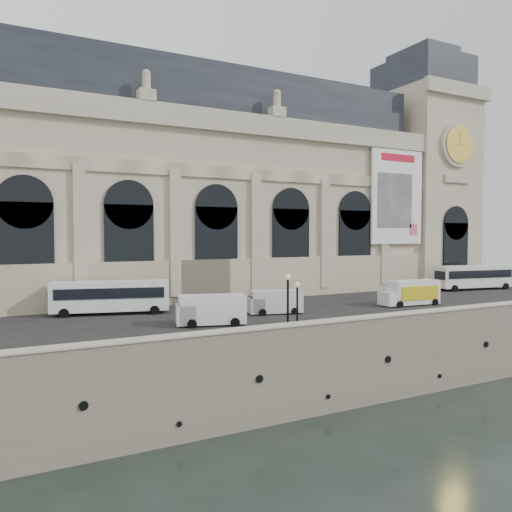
{
  "coord_description": "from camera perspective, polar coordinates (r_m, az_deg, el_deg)",
  "views": [
    {
      "loc": [
        -26.42,
        -31.06,
        13.99
      ],
      "look_at": [
        1.18,
        22.0,
        11.25
      ],
      "focal_mm": 35.0,
      "sensor_mm": 36.0,
      "label": 1
    }
  ],
  "objects": [
    {
      "name": "clock_pavilion",
      "position": [
        84.97,
        18.31,
        8.86
      ],
      "size": [
        13.0,
        14.72,
        36.7
      ],
      "color": "#C6B498",
      "rests_on": "quay"
    },
    {
      "name": "lamp_left",
      "position": [
        39.79,
        3.66,
        -5.49
      ],
      "size": [
        0.49,
        0.49,
        4.78
      ],
      "color": "black",
      "rests_on": "quay"
    },
    {
      "name": "parapet",
      "position": [
        41.89,
        12.27,
        -7.57
      ],
      "size": [
        160.0,
        1.4,
        1.21
      ],
      "color": "gray",
      "rests_on": "quay"
    },
    {
      "name": "van_c",
      "position": [
        49.36,
        1.92,
        -5.28
      ],
      "size": [
        5.6,
        3.17,
        2.35
      ],
      "color": "silver",
      "rests_on": "quay"
    },
    {
      "name": "street",
      "position": [
        52.84,
        2.88,
        -6.04
      ],
      "size": [
        160.0,
        24.0,
        0.06
      ],
      "primitive_type": "cube",
      "color": "#2D2D2D",
      "rests_on": "quay"
    },
    {
      "name": "bus_right",
      "position": [
        76.53,
        23.69,
        -2.14
      ],
      "size": [
        11.93,
        4.28,
        3.45
      ],
      "color": "white",
      "rests_on": "quay"
    },
    {
      "name": "ground",
      "position": [
        43.11,
        12.72,
        -16.38
      ],
      "size": [
        260.0,
        260.0,
        0.0
      ],
      "primitive_type": "plane",
      "color": "black",
      "rests_on": "ground"
    },
    {
      "name": "box_truck",
      "position": [
        57.7,
        17.23,
        -4.06
      ],
      "size": [
        7.04,
        2.9,
        2.78
      ],
      "color": "white",
      "rests_on": "quay"
    },
    {
      "name": "museum",
      "position": [
        65.46,
        -9.26,
        7.61
      ],
      "size": [
        69.0,
        18.7,
        29.1
      ],
      "color": "#C6B498",
      "rests_on": "quay"
    },
    {
      "name": "quay",
      "position": [
        71.99,
        -5.65,
        -6.17
      ],
      "size": [
        160.0,
        70.0,
        6.0
      ],
      "primitive_type": "cube",
      "color": "gray",
      "rests_on": "ground"
    },
    {
      "name": "bus_left",
      "position": [
        50.94,
        -16.29,
        -4.41
      ],
      "size": [
        11.4,
        5.02,
        3.3
      ],
      "color": "white",
      "rests_on": "quay"
    },
    {
      "name": "van_b",
      "position": [
        43.45,
        -5.53,
        -6.18
      ],
      "size": [
        6.31,
        3.74,
        2.64
      ],
      "color": "white",
      "rests_on": "quay"
    },
    {
      "name": "lamp_right",
      "position": [
        39.45,
        4.73,
        -6.0
      ],
      "size": [
        0.43,
        0.43,
        4.18
      ],
      "color": "black",
      "rests_on": "quay"
    }
  ]
}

